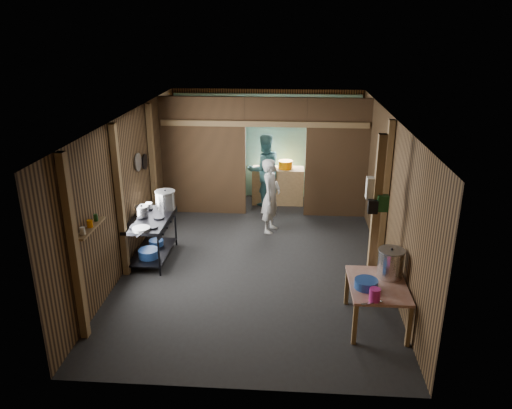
# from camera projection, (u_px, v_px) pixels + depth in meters

# --- Properties ---
(floor) EXTENTS (4.50, 7.00, 0.00)m
(floor) POSITION_uv_depth(u_px,v_px,m) (257.00, 257.00, 9.06)
(floor) COLOR #272727
(floor) RESTS_ON ground
(ceiling) EXTENTS (4.50, 7.00, 0.00)m
(ceiling) POSITION_uv_depth(u_px,v_px,m) (257.00, 116.00, 8.16)
(ceiling) COLOR #342F2D
(ceiling) RESTS_ON ground
(wall_back) EXTENTS (4.50, 0.00, 2.60)m
(wall_back) POSITION_uv_depth(u_px,v_px,m) (267.00, 144.00, 11.89)
(wall_back) COLOR brown
(wall_back) RESTS_ON ground
(wall_front) EXTENTS (4.50, 0.00, 2.60)m
(wall_front) POSITION_uv_depth(u_px,v_px,m) (235.00, 292.00, 5.34)
(wall_front) COLOR brown
(wall_front) RESTS_ON ground
(wall_left) EXTENTS (0.00, 7.00, 2.60)m
(wall_left) POSITION_uv_depth(u_px,v_px,m) (131.00, 187.00, 8.76)
(wall_left) COLOR brown
(wall_left) RESTS_ON ground
(wall_right) EXTENTS (0.00, 7.00, 2.60)m
(wall_right) POSITION_uv_depth(u_px,v_px,m) (387.00, 193.00, 8.46)
(wall_right) COLOR brown
(wall_right) RESTS_ON ground
(partition_left) EXTENTS (1.85, 0.10, 2.60)m
(partition_left) POSITION_uv_depth(u_px,v_px,m) (203.00, 157.00, 10.76)
(partition_left) COLOR brown
(partition_left) RESTS_ON floor
(partition_right) EXTENTS (1.35, 0.10, 2.60)m
(partition_right) POSITION_uv_depth(u_px,v_px,m) (337.00, 159.00, 10.57)
(partition_right) COLOR brown
(partition_right) RESTS_ON floor
(partition_header) EXTENTS (1.30, 0.10, 0.60)m
(partition_header) POSITION_uv_depth(u_px,v_px,m) (276.00, 112.00, 10.31)
(partition_header) COLOR brown
(partition_header) RESTS_ON wall_back
(turquoise_panel) EXTENTS (4.40, 0.06, 2.50)m
(turquoise_panel) POSITION_uv_depth(u_px,v_px,m) (267.00, 146.00, 11.85)
(turquoise_panel) COLOR #70B6AF
(turquoise_panel) RESTS_ON wall_back
(back_counter) EXTENTS (1.20, 0.50, 0.85)m
(back_counter) POSITION_uv_depth(u_px,v_px,m) (278.00, 186.00, 11.66)
(back_counter) COLOR olive
(back_counter) RESTS_ON floor
(wall_clock) EXTENTS (0.20, 0.03, 0.20)m
(wall_clock) POSITION_uv_depth(u_px,v_px,m) (277.00, 120.00, 11.57)
(wall_clock) COLOR beige
(wall_clock) RESTS_ON wall_back
(post_left_a) EXTENTS (0.10, 0.12, 2.60)m
(post_left_a) POSITION_uv_depth(u_px,v_px,m) (74.00, 250.00, 6.32)
(post_left_a) COLOR olive
(post_left_a) RESTS_ON floor
(post_left_b) EXTENTS (0.10, 0.12, 2.60)m
(post_left_b) POSITION_uv_depth(u_px,v_px,m) (120.00, 202.00, 8.01)
(post_left_b) COLOR olive
(post_left_b) RESTS_ON floor
(post_left_c) EXTENTS (0.10, 0.12, 2.60)m
(post_left_c) POSITION_uv_depth(u_px,v_px,m) (153.00, 168.00, 9.88)
(post_left_c) COLOR olive
(post_left_c) RESTS_ON floor
(post_right) EXTENTS (0.10, 0.12, 2.60)m
(post_right) POSITION_uv_depth(u_px,v_px,m) (385.00, 197.00, 8.28)
(post_right) COLOR olive
(post_right) RESTS_ON floor
(post_free) EXTENTS (0.12, 0.12, 2.60)m
(post_free) POSITION_uv_depth(u_px,v_px,m) (375.00, 221.00, 7.27)
(post_free) COLOR olive
(post_free) RESTS_ON floor
(cross_beam) EXTENTS (4.40, 0.12, 0.12)m
(cross_beam) POSITION_uv_depth(u_px,v_px,m) (264.00, 124.00, 10.36)
(cross_beam) COLOR olive
(cross_beam) RESTS_ON wall_left
(pan_lid_big) EXTENTS (0.03, 0.34, 0.34)m
(pan_lid_big) POSITION_uv_depth(u_px,v_px,m) (138.00, 162.00, 9.01)
(pan_lid_big) COLOR gray
(pan_lid_big) RESTS_ON wall_left
(pan_lid_small) EXTENTS (0.03, 0.30, 0.30)m
(pan_lid_small) POSITION_uv_depth(u_px,v_px,m) (145.00, 162.00, 9.42)
(pan_lid_small) COLOR black
(pan_lid_small) RESTS_ON wall_left
(wall_shelf) EXTENTS (0.14, 0.80, 0.03)m
(wall_shelf) POSITION_uv_depth(u_px,v_px,m) (90.00, 228.00, 6.75)
(wall_shelf) COLOR olive
(wall_shelf) RESTS_ON wall_left
(jar_white) EXTENTS (0.07, 0.07, 0.10)m
(jar_white) POSITION_uv_depth(u_px,v_px,m) (82.00, 231.00, 6.50)
(jar_white) COLOR beige
(jar_white) RESTS_ON wall_shelf
(jar_yellow) EXTENTS (0.08, 0.08, 0.10)m
(jar_yellow) POSITION_uv_depth(u_px,v_px,m) (90.00, 224.00, 6.73)
(jar_yellow) COLOR orange
(jar_yellow) RESTS_ON wall_shelf
(jar_green) EXTENTS (0.06, 0.06, 0.10)m
(jar_green) POSITION_uv_depth(u_px,v_px,m) (96.00, 218.00, 6.94)
(jar_green) COLOR #16451B
(jar_green) RESTS_ON wall_shelf
(bag_white) EXTENTS (0.22, 0.15, 0.32)m
(bag_white) POSITION_uv_depth(u_px,v_px,m) (374.00, 188.00, 7.18)
(bag_white) COLOR beige
(bag_white) RESTS_ON post_free
(bag_green) EXTENTS (0.16, 0.12, 0.24)m
(bag_green) POSITION_uv_depth(u_px,v_px,m) (383.00, 203.00, 7.11)
(bag_green) COLOR #16451B
(bag_green) RESTS_ON post_free
(bag_black) EXTENTS (0.14, 0.10, 0.20)m
(bag_black) POSITION_uv_depth(u_px,v_px,m) (373.00, 207.00, 7.12)
(bag_black) COLOR black
(bag_black) RESTS_ON post_free
(gas_range) EXTENTS (0.70, 1.35, 0.80)m
(gas_range) POSITION_uv_depth(u_px,v_px,m) (152.00, 239.00, 8.84)
(gas_range) COLOR black
(gas_range) RESTS_ON floor
(prep_table) EXTENTS (0.78, 1.08, 0.64)m
(prep_table) POSITION_uv_depth(u_px,v_px,m) (376.00, 304.00, 6.95)
(prep_table) COLOR tan
(prep_table) RESTS_ON floor
(stove_pot_large) EXTENTS (0.43, 0.43, 0.37)m
(stove_pot_large) POSITION_uv_depth(u_px,v_px,m) (166.00, 201.00, 9.08)
(stove_pot_large) COLOR silver
(stove_pot_large) RESTS_ON gas_range
(stove_pot_med) EXTENTS (0.25, 0.25, 0.21)m
(stove_pot_med) POSITION_uv_depth(u_px,v_px,m) (142.00, 212.00, 8.77)
(stove_pot_med) COLOR silver
(stove_pot_med) RESTS_ON gas_range
(stove_saucepan) EXTENTS (0.20, 0.20, 0.10)m
(stove_saucepan) POSITION_uv_depth(u_px,v_px,m) (148.00, 206.00, 9.15)
(stove_saucepan) COLOR silver
(stove_saucepan) RESTS_ON gas_range
(frying_pan) EXTENTS (0.42, 0.58, 0.07)m
(frying_pan) POSITION_uv_depth(u_px,v_px,m) (141.00, 229.00, 8.19)
(frying_pan) COLOR gray
(frying_pan) RESTS_ON gas_range
(blue_tub_front) EXTENTS (0.36, 0.36, 0.15)m
(blue_tub_front) POSITION_uv_depth(u_px,v_px,m) (149.00, 253.00, 8.67)
(blue_tub_front) COLOR #244E9F
(blue_tub_front) RESTS_ON gas_range
(blue_tub_back) EXTENTS (0.27, 0.27, 0.11)m
(blue_tub_back) POSITION_uv_depth(u_px,v_px,m) (156.00, 243.00, 9.14)
(blue_tub_back) COLOR #244E9F
(blue_tub_back) RESTS_ON gas_range
(stock_pot) EXTENTS (0.47, 0.47, 0.44)m
(stock_pot) POSITION_uv_depth(u_px,v_px,m) (391.00, 264.00, 6.97)
(stock_pot) COLOR silver
(stock_pot) RESTS_ON prep_table
(wash_basin) EXTENTS (0.40, 0.40, 0.12)m
(wash_basin) POSITION_uv_depth(u_px,v_px,m) (366.00, 284.00, 6.72)
(wash_basin) COLOR #244E9F
(wash_basin) RESTS_ON prep_table
(pink_bucket) EXTENTS (0.17, 0.17, 0.18)m
(pink_bucket) POSITION_uv_depth(u_px,v_px,m) (375.00, 295.00, 6.39)
(pink_bucket) COLOR #CF278D
(pink_bucket) RESTS_ON prep_table
(knife) EXTENTS (0.29, 0.14, 0.01)m
(knife) POSITION_uv_depth(u_px,v_px,m) (372.00, 303.00, 6.37)
(knife) COLOR silver
(knife) RESTS_ON prep_table
(yellow_tub) EXTENTS (0.34, 0.34, 0.19)m
(yellow_tub) POSITION_uv_depth(u_px,v_px,m) (285.00, 165.00, 11.46)
(yellow_tub) COLOR orange
(yellow_tub) RESTS_ON back_counter
(red_cup) EXTENTS (0.12, 0.12, 0.14)m
(red_cup) POSITION_uv_depth(u_px,v_px,m) (267.00, 165.00, 11.50)
(red_cup) COLOR #CD442F
(red_cup) RESTS_ON back_counter
(cook) EXTENTS (0.51, 0.64, 1.53)m
(cook) POSITION_uv_depth(u_px,v_px,m) (271.00, 196.00, 9.94)
(cook) COLOR silver
(cook) RESTS_ON floor
(worker_back) EXTENTS (1.00, 0.90, 1.69)m
(worker_back) POSITION_uv_depth(u_px,v_px,m) (264.00, 170.00, 11.42)
(worker_back) COLOR teal
(worker_back) RESTS_ON floor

